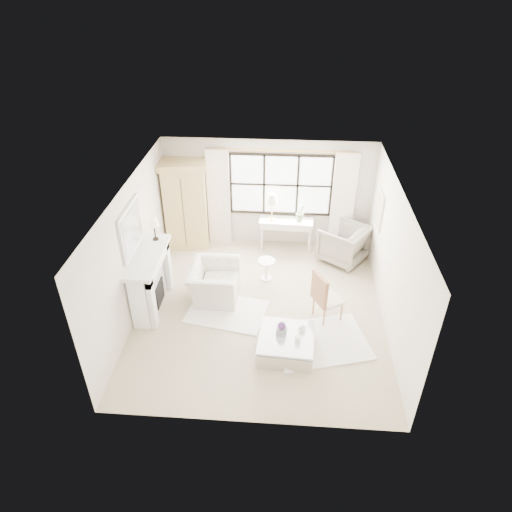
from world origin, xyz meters
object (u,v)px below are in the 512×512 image
object	(u,v)px
console_table	(286,234)
club_armchair	(214,282)
coffee_table	(286,344)
armoire	(186,204)

from	to	relation	value
console_table	club_armchair	distance (m)	2.53
club_armchair	coffee_table	bearing A→B (deg)	-134.09
armoire	console_table	bearing A→B (deg)	-8.30
club_armchair	coffee_table	distance (m)	2.22
club_armchair	console_table	bearing A→B (deg)	-34.85
console_table	coffee_table	world-z (taller)	console_table
armoire	coffee_table	xyz separation A→B (m)	(2.53, -3.61, -0.96)
armoire	console_table	size ratio (longest dim) A/B	1.70
armoire	club_armchair	xyz separation A→B (m)	(0.97, -2.05, -0.77)
club_armchair	coffee_table	size ratio (longest dim) A/B	1.06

